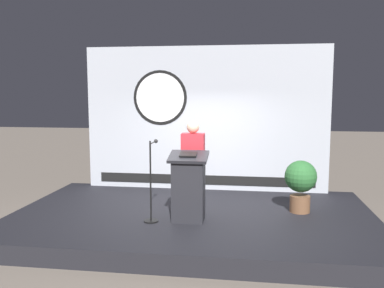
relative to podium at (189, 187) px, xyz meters
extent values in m
plane|color=#6B6056|center=(0.01, 0.49, -0.87)|extent=(40.00, 40.00, 0.00)
cube|color=black|center=(0.01, 0.49, -0.72)|extent=(6.40, 4.00, 0.30)
cube|color=#B2B7C1|center=(0.01, 2.34, 1.00)|extent=(5.29, 0.10, 3.13)
cylinder|color=black|center=(-0.98, 2.29, 1.45)|extent=(1.19, 0.02, 1.19)
cylinder|color=white|center=(-0.98, 2.28, 1.45)|extent=(1.07, 0.02, 1.07)
cube|color=black|center=(0.01, 2.28, -0.35)|extent=(4.76, 0.02, 0.20)
cube|color=#26262B|center=(0.00, 0.00, -0.04)|extent=(0.52, 0.40, 1.05)
cube|color=#26262B|center=(0.00, 0.00, 0.52)|extent=(0.64, 0.50, 0.16)
cube|color=black|center=(0.00, -0.02, 0.56)|extent=(0.28, 0.20, 0.07)
cylinder|color=black|center=(0.01, 0.48, -0.17)|extent=(0.26, 0.26, 0.80)
cube|color=red|center=(0.01, 0.48, 0.54)|extent=(0.40, 0.24, 0.63)
sphere|color=beige|center=(0.01, 0.48, 0.97)|extent=(0.22, 0.22, 0.22)
cylinder|color=black|center=(-0.61, -0.15, -0.56)|extent=(0.24, 0.24, 0.02)
cylinder|color=black|center=(-0.61, -0.15, 0.11)|extent=(0.03, 0.03, 1.35)
cylinder|color=black|center=(-0.61, 0.05, 0.74)|extent=(0.02, 0.41, 0.02)
sphere|color=#262626|center=(-0.61, 0.26, 0.74)|extent=(0.07, 0.07, 0.07)
cylinder|color=brown|center=(1.90, 0.80, -0.42)|extent=(0.36, 0.36, 0.30)
sphere|color=#2D6B33|center=(1.90, 0.80, 0.08)|extent=(0.57, 0.57, 0.57)
camera|label=1|loc=(1.04, -6.71, 1.57)|focal=39.05mm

